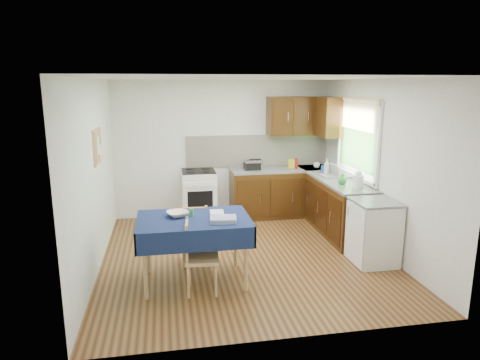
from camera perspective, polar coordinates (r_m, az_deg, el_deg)
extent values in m
plane|color=#482713|center=(6.27, 0.60, -10.03)|extent=(4.20, 4.20, 0.00)
cube|color=white|center=(5.79, 0.65, 13.45)|extent=(4.00, 4.20, 0.02)
cube|color=silver|center=(7.95, -2.21, 4.19)|extent=(4.00, 0.02, 2.50)
cube|color=silver|center=(3.92, 6.38, -4.78)|extent=(4.00, 0.02, 2.50)
cube|color=white|center=(5.88, -18.91, 0.48)|extent=(0.02, 4.20, 2.50)
cube|color=silver|center=(6.57, 18.03, 1.78)|extent=(0.02, 4.20, 2.50)
cube|color=#331A09|center=(8.03, 5.58, -1.74)|extent=(1.90, 0.60, 0.86)
cube|color=#331A09|center=(7.20, 13.05, -3.72)|extent=(0.60, 1.70, 0.86)
cube|color=slate|center=(7.93, 5.65, 1.41)|extent=(1.90, 0.60, 0.04)
cube|color=slate|center=(7.09, 13.24, -0.23)|extent=(0.60, 1.70, 0.04)
cube|color=slate|center=(8.13, 10.06, 1.55)|extent=(0.60, 0.60, 0.04)
cube|color=white|center=(8.05, 2.40, 3.94)|extent=(2.70, 0.02, 0.60)
cube|color=#331A09|center=(8.03, 7.99, 8.47)|extent=(1.20, 0.35, 0.70)
cube|color=#331A09|center=(7.77, 11.98, 8.19)|extent=(0.35, 0.50, 0.70)
cube|color=white|center=(7.76, -5.51, -2.10)|extent=(0.60, 0.60, 0.90)
cube|color=black|center=(7.66, -5.58, 1.20)|extent=(0.58, 0.58, 0.02)
cube|color=black|center=(7.47, -5.32, -2.69)|extent=(0.44, 0.01, 0.32)
cube|color=#295422|center=(7.14, 15.44, 4.81)|extent=(0.01, 1.40, 0.85)
cube|color=white|center=(7.08, 15.64, 10.02)|extent=(0.04, 1.48, 0.06)
cube|color=white|center=(7.23, 15.07, 0.49)|extent=(0.04, 1.48, 0.06)
cube|color=beige|center=(7.09, 15.42, 8.25)|extent=(0.02, 1.36, 0.44)
cube|color=white|center=(6.17, 17.42, -6.80)|extent=(0.55, 0.58, 0.85)
cube|color=slate|center=(6.04, 17.69, -2.82)|extent=(0.58, 0.60, 0.03)
cube|color=tan|center=(6.11, -18.50, 4.29)|extent=(0.02, 0.62, 0.47)
cube|color=#AB8A47|center=(6.10, -18.36, 4.29)|extent=(0.01, 0.56, 0.41)
cube|color=white|center=(6.02, -18.39, 4.38)|extent=(0.00, 0.18, 0.24)
cube|color=white|center=(6.23, -18.06, 3.55)|extent=(0.00, 0.15, 0.20)
cube|color=#0F1D3F|center=(5.25, -6.21, -5.23)|extent=(1.33, 0.88, 0.03)
cube|color=#0F1D3F|center=(4.86, -5.80, -8.14)|extent=(1.37, 0.02, 0.26)
cube|color=#0F1D3F|center=(5.72, -6.51, -4.95)|extent=(1.37, 0.02, 0.26)
cube|color=#0F1D3F|center=(5.29, -13.52, -6.70)|extent=(0.02, 0.92, 0.26)
cube|color=#0F1D3F|center=(5.37, 1.03, -6.04)|extent=(0.02, 0.92, 0.26)
cylinder|color=tan|center=(5.06, -12.53, -11.22)|extent=(0.05, 0.05, 0.80)
cylinder|color=tan|center=(5.13, 0.81, -10.54)|extent=(0.05, 0.05, 0.80)
cylinder|color=tan|center=(5.73, -12.26, -8.31)|extent=(0.05, 0.05, 0.80)
cylinder|color=tan|center=(5.79, -0.56, -7.76)|extent=(0.05, 0.05, 0.80)
cube|color=tan|center=(5.92, -6.02, -7.26)|extent=(0.41, 0.41, 0.04)
cube|color=tan|center=(5.66, -6.11, -4.79)|extent=(0.35, 0.06, 0.27)
cylinder|color=tan|center=(6.14, -4.49, -8.54)|extent=(0.03, 0.03, 0.41)
cylinder|color=tan|center=(6.14, -7.42, -8.59)|extent=(0.03, 0.03, 0.41)
cylinder|color=tan|center=(5.85, -4.45, -9.64)|extent=(0.03, 0.03, 0.41)
cylinder|color=tan|center=(5.85, -7.52, -9.69)|extent=(0.03, 0.03, 0.41)
cube|color=tan|center=(5.13, -5.11, -10.37)|extent=(0.42, 0.42, 0.04)
cube|color=tan|center=(5.02, -7.11, -6.98)|extent=(0.06, 0.35, 0.28)
cylinder|color=tan|center=(5.07, -3.24, -13.20)|extent=(0.03, 0.03, 0.42)
cylinder|color=tan|center=(5.36, -3.34, -11.73)|extent=(0.03, 0.03, 0.42)
cylinder|color=tan|center=(5.08, -6.89, -13.26)|extent=(0.03, 0.03, 0.42)
cylinder|color=tan|center=(5.36, -6.79, -11.79)|extent=(0.03, 0.03, 0.42)
cube|color=#B5B6BA|center=(7.77, 1.99, 2.06)|extent=(0.26, 0.16, 0.18)
cube|color=black|center=(7.76, 2.00, 2.78)|extent=(0.22, 0.02, 0.02)
cube|color=black|center=(7.79, 1.64, 1.89)|extent=(0.28, 0.24, 0.13)
cube|color=#B5B6BA|center=(7.77, 1.64, 2.50)|extent=(0.28, 0.24, 0.03)
cylinder|color=red|center=(7.88, 7.55, 2.19)|extent=(0.05, 0.05, 0.21)
cube|color=yellow|center=(8.04, 6.83, 2.21)|extent=(0.11, 0.08, 0.15)
cube|color=gray|center=(7.39, 12.51, 0.57)|extent=(0.45, 0.34, 0.02)
cylinder|color=white|center=(7.37, 12.55, 1.30)|extent=(0.06, 0.21, 0.21)
cylinder|color=white|center=(6.62, 15.48, -0.22)|extent=(0.16, 0.16, 0.20)
sphere|color=white|center=(6.59, 15.54, 0.77)|extent=(0.10, 0.10, 0.10)
imported|color=white|center=(8.07, 10.18, 1.95)|extent=(0.14, 0.14, 0.10)
imported|color=white|center=(7.50, 11.49, 1.74)|extent=(0.14, 0.14, 0.26)
imported|color=blue|center=(7.62, 11.20, 1.66)|extent=(0.11, 0.11, 0.19)
imported|color=green|center=(6.80, 13.49, 0.13)|extent=(0.16, 0.16, 0.17)
imported|color=#F0E9C5|center=(5.33, -8.32, -4.48)|extent=(0.33, 0.33, 0.06)
imported|color=white|center=(5.41, -4.03, -4.39)|extent=(0.19, 0.25, 0.02)
cylinder|color=#258837|center=(5.30, -6.47, -4.35)|extent=(0.05, 0.05, 0.10)
cube|color=navy|center=(5.09, -2.25, -5.26)|extent=(0.34, 0.28, 0.06)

